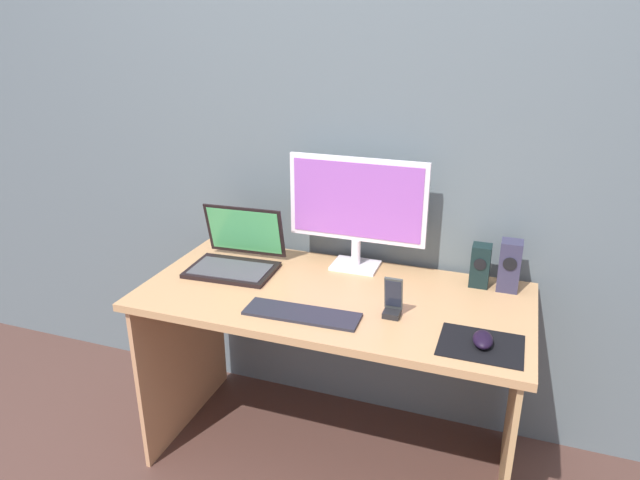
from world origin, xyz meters
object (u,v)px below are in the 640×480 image
mouse (483,340)px  phone_in_dock (393,303)px  speaker_near_monitor (480,265)px  laptop (236,256)px  keyboard_external (302,314)px  speaker_right (510,266)px  monitor (357,206)px

mouse → phone_in_dock: bearing=157.7°
speaker_near_monitor → laptop: size_ratio=0.46×
speaker_near_monitor → laptop: laptop is taller
keyboard_external → mouse: size_ratio=3.88×
speaker_right → keyboard_external: bearing=-145.6°
laptop → phone_in_dock: 0.69m
speaker_near_monitor → phone_in_dock: size_ratio=1.14×
monitor → mouse: bearing=-39.6°
speaker_near_monitor → mouse: (0.05, -0.43, -0.06)m
speaker_near_monitor → laptop: (-0.91, -0.15, -0.03)m
keyboard_external → speaker_right: bearing=32.5°
speaker_right → phone_in_dock: size_ratio=1.35×
keyboard_external → phone_in_dock: size_ratio=2.80×
monitor → phone_in_dock: 0.46m
monitor → laptop: (-0.44, -0.16, -0.20)m
monitor → speaker_near_monitor: monitor is taller
speaker_right → speaker_near_monitor: (-0.10, -0.00, -0.01)m
phone_in_dock → monitor: bearing=123.5°
speaker_right → speaker_near_monitor: bearing=-180.0°
monitor → speaker_right: 0.60m
keyboard_external → phone_in_dock: phone_in_dock is taller
speaker_near_monitor → keyboard_external: speaker_near_monitor is taller
laptop → mouse: (0.96, -0.27, -0.03)m
keyboard_external → mouse: (0.58, 0.01, 0.02)m
monitor → keyboard_external: 0.51m
phone_in_dock → speaker_near_monitor: bearing=53.4°
phone_in_dock → mouse: bearing=-17.1°
speaker_near_monitor → speaker_right: bearing=0.0°
speaker_near_monitor → keyboard_external: (-0.53, -0.43, -0.07)m
speaker_right → mouse: bearing=-96.7°
monitor → laptop: size_ratio=1.57×
speaker_right → phone_in_dock: bearing=-136.2°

